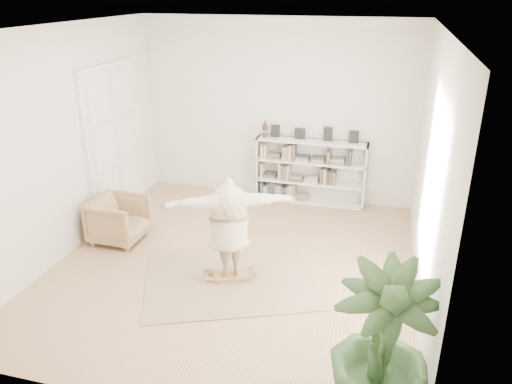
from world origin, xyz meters
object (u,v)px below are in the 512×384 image
at_px(rocker_board, 230,275).
at_px(bookshelf, 310,172).
at_px(armchair, 119,220).
at_px(person, 229,225).
at_px(houseplant, 381,350).

bearing_deg(rocker_board, bookshelf, 55.71).
distance_m(bookshelf, armchair, 3.85).
height_order(armchair, rocker_board, armchair).
relative_size(rocker_board, person, 0.32).
relative_size(armchair, rocker_board, 1.42).
xyz_separation_m(rocker_board, houseplant, (2.22, -2.15, 0.82)).
bearing_deg(armchair, houseplant, -121.39).
bearing_deg(bookshelf, armchair, -138.91).
height_order(bookshelf, houseplant, houseplant).
distance_m(rocker_board, houseplant, 3.20).
height_order(person, houseplant, houseplant).
bearing_deg(armchair, bookshelf, -47.76).
height_order(bookshelf, person, person).
bearing_deg(person, rocker_board, 40.82).
bearing_deg(armchair, rocker_board, -106.16).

